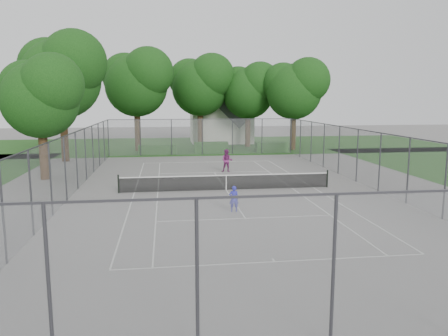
{
  "coord_description": "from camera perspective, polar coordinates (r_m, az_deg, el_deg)",
  "views": [
    {
      "loc": [
        -3.6,
        -25.71,
        5.52
      ],
      "look_at": [
        0.0,
        1.0,
        1.2
      ],
      "focal_mm": 35.0,
      "sensor_mm": 36.0,
      "label": 1
    }
  ],
  "objects": [
    {
      "name": "house",
      "position": [
        54.83,
        -0.39,
        7.23
      ],
      "size": [
        7.42,
        5.75,
        9.24
      ],
      "color": "beige",
      "rests_on": "ground"
    },
    {
      "name": "woman_player",
      "position": [
        32.86,
        0.39,
        0.96
      ],
      "size": [
        0.97,
        0.84,
        1.73
      ],
      "primitive_type": "imported",
      "rotation": [
        0.0,
        0.0,
        -0.24
      ],
      "color": "#802A6B",
      "rests_on": "ground"
    },
    {
      "name": "perimeter_fence",
      "position": [
        26.22,
        0.29,
        0.97
      ],
      "size": [
        18.08,
        34.08,
        3.52
      ],
      "color": "#38383D",
      "rests_on": "ground"
    },
    {
      "name": "tree_far_midleft",
      "position": [
        50.29,
        -3.06,
        11.02
      ],
      "size": [
        7.3,
        6.66,
        10.49
      ],
      "color": "#342113",
      "rests_on": "ground"
    },
    {
      "name": "grass_far",
      "position": [
        52.13,
        -3.68,
        3.01
      ],
      "size": [
        60.0,
        20.0,
        0.0
      ],
      "primitive_type": "cube",
      "color": "#1A4413",
      "rests_on": "ground"
    },
    {
      "name": "tree_side_back",
      "position": [
        40.7,
        -20.44,
        11.65
      ],
      "size": [
        7.82,
        7.14,
        11.24
      ],
      "color": "#342113",
      "rests_on": "ground"
    },
    {
      "name": "hedge_mid",
      "position": [
        44.77,
        -1.7,
        2.72
      ],
      "size": [
        3.46,
        0.99,
        1.09
      ],
      "primitive_type": "cube",
      "color": "#1F4E19",
      "rests_on": "ground"
    },
    {
      "name": "tennis_net",
      "position": [
        26.44,
        0.29,
        -1.81
      ],
      "size": [
        12.87,
        0.1,
        1.1
      ],
      "color": "black",
      "rests_on": "ground"
    },
    {
      "name": "hedge_left",
      "position": [
        43.84,
        -8.68,
        2.38
      ],
      "size": [
        3.7,
        1.11,
        0.92
      ],
      "primitive_type": "cube",
      "color": "#1F4E19",
      "rests_on": "ground"
    },
    {
      "name": "tree_far_midright",
      "position": [
        50.06,
        3.29,
        10.28
      ],
      "size": [
        6.64,
        6.06,
        9.54
      ],
      "color": "#342113",
      "rests_on": "ground"
    },
    {
      "name": "tree_far_right",
      "position": [
        47.59,
        9.26,
        10.4
      ],
      "size": [
        6.77,
        6.19,
        9.74
      ],
      "color": "#342113",
      "rests_on": "ground"
    },
    {
      "name": "tree_far_left",
      "position": [
        47.01,
        -11.3,
        11.19
      ],
      "size": [
        7.46,
        6.81,
        10.72
      ],
      "color": "#342113",
      "rests_on": "ground"
    },
    {
      "name": "hedge_right",
      "position": [
        45.89,
        6.19,
        2.77
      ],
      "size": [
        3.31,
        1.21,
        0.99
      ],
      "primitive_type": "cube",
      "color": "#1F4E19",
      "rests_on": "ground"
    },
    {
      "name": "ground",
      "position": [
        26.54,
        0.29,
        -2.9
      ],
      "size": [
        120.0,
        120.0,
        0.0
      ],
      "primitive_type": "plane",
      "color": "slate",
      "rests_on": "ground"
    },
    {
      "name": "court_markings",
      "position": [
        26.54,
        0.29,
        -2.89
      ],
      "size": [
        11.03,
        23.83,
        0.01
      ],
      "color": "silver",
      "rests_on": "ground"
    },
    {
      "name": "girl_player",
      "position": [
        21.43,
        1.29,
        -4.03
      ],
      "size": [
        0.5,
        0.35,
        1.3
      ],
      "primitive_type": "imported",
      "rotation": [
        0.0,
        0.0,
        3.06
      ],
      "color": "#2C2BA4",
      "rests_on": "ground"
    },
    {
      "name": "tree_side_front",
      "position": [
        32.0,
        -22.82,
        8.94
      ],
      "size": [
        5.89,
        5.38,
        8.47
      ],
      "color": "#342113",
      "rests_on": "ground"
    }
  ]
}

